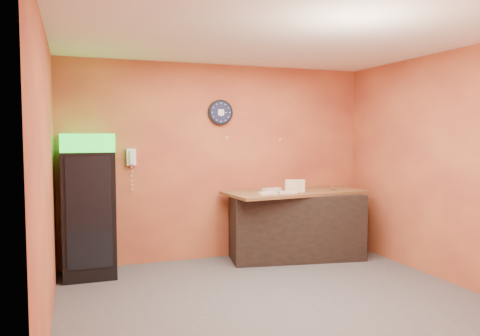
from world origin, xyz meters
name	(u,v)px	position (x,y,z in m)	size (l,w,h in m)	color
floor	(276,301)	(0.00, 0.00, 0.00)	(4.50, 4.50, 0.00)	#47474C
back_wall	(220,162)	(0.00, 2.00, 1.40)	(4.50, 0.02, 2.80)	#CF723A
left_wall	(46,178)	(-2.25, 0.00, 1.40)	(0.02, 4.00, 2.80)	#CF723A
right_wall	(446,167)	(2.25, 0.00, 1.40)	(0.02, 4.00, 2.80)	#CF723A
ceiling	(278,37)	(0.00, 0.00, 2.80)	(4.50, 4.00, 0.02)	white
beverage_cooler	(89,207)	(-1.85, 1.61, 0.88)	(0.64, 0.65, 1.80)	black
prep_counter	(295,226)	(1.00, 1.58, 0.47)	(1.88, 0.83, 0.94)	black
wall_clock	(220,112)	(-0.01, 1.97, 2.11)	(0.36, 0.06, 0.36)	black
wall_phone	(131,157)	(-1.28, 1.95, 1.49)	(0.12, 0.11, 0.23)	white
butcher_paper	(295,192)	(1.00, 1.58, 0.96)	(2.02, 0.87, 0.04)	brown
sub_roll_stack	(295,186)	(0.94, 1.46, 1.07)	(0.29, 0.18, 0.17)	beige
wrapped_sandwich_left	(268,193)	(0.47, 1.34, 1.00)	(0.25, 0.10, 0.04)	silver
wrapped_sandwich_mid	(288,192)	(0.77, 1.34, 1.00)	(0.25, 0.10, 0.04)	silver
wrapped_sandwich_right	(272,190)	(0.68, 1.68, 1.00)	(0.29, 0.11, 0.04)	silver
kitchen_tool	(294,189)	(0.99, 1.58, 1.01)	(0.06, 0.06, 0.06)	silver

